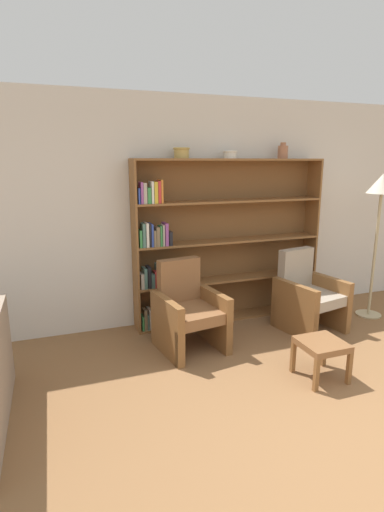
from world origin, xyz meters
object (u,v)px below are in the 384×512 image
Objects in this scene: vase_tall at (283,152)px; armchair_leather at (188,312)px; bowl_olive at (181,152)px; armchair_cushioned at (308,296)px; footstool at (322,347)px; floor_lamp at (381,195)px; bookshelf at (214,244)px; bowl_copper at (230,154)px.

armchair_leather is (-1.48, -0.63, -1.70)m from vase_tall.
bowl_olive is 1.80m from armchair_leather.
footstool is (-0.58, -1.03, -0.10)m from armchair_cushioned.
armchair_leather and armchair_cushioned have the same top height.
floor_lamp is (2.56, 0.06, 1.17)m from armchair_leather.
vase_tall is at bearing -96.80° from armchair_cushioned.
vase_tall is 0.11× the size of floor_lamp.
armchair_cushioned is at bearing 171.64° from armchair_leather.
armchair_leather is at bearing -178.62° from floor_lamp.
vase_tall is (0.90, -0.03, 1.12)m from bookshelf.
armchair_leather is at bearing -156.94° from vase_tall.
footstool is (0.37, -1.69, -0.67)m from bookshelf.
floor_lamp is (1.03, 0.06, 1.17)m from armchair_cushioned.
bowl_copper is (0.18, -0.03, 1.09)m from bookshelf.
bowl_olive is 2.53m from floor_lamp.
footstool is at bearing -145.79° from floor_lamp.
bookshelf is at bearing 102.51° from footstool.
floor_lamp is at bearing -17.48° from bowl_copper.
bowl_copper is 1.94m from armchair_cushioned.
bowl_copper is 0.09× the size of floor_lamp.
bowl_copper is at bearing 162.52° from floor_lamp.
footstool is (0.95, -1.03, -0.10)m from armchair_leather.
floor_lamp is (2.41, -0.57, -0.51)m from bowl_olive.
armchair_cushioned is 1.19m from footstool.
bowl_copper is 0.72m from vase_tall.
bowl_olive is 2.56m from footstool.
vase_tall is 2.34m from armchair_leather.
bookshelf is 2.56× the size of armchair_leather.
bowl_olive reaches higher than bowl_copper.
floor_lamp is (1.98, -0.59, 0.60)m from bookshelf.
bookshelf is 14.10× the size of bowl_copper.
vase_tall reaches higher than armchair_cushioned.
bowl_copper is 0.43× the size of footstool.
floor_lamp is at bearing 172.04° from armchair_cushioned.
armchair_leather is 1.41m from footstool.
bookshelf is 12.47× the size of bowl_olive.
vase_tall reaches higher than bowl_copper.
armchair_cushioned is (0.77, -0.63, -1.66)m from bowl_copper.
bowl_olive is 0.49× the size of footstool.
armchair_leather is (-0.58, -0.66, -0.57)m from bookshelf.
vase_tall reaches higher than bowl_olive.
bowl_olive is at bearing -111.23° from armchair_leather.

